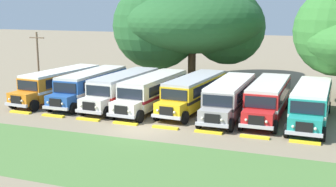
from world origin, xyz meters
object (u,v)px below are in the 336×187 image
object	(u,v)px
parked_bus_slot_0	(60,83)
parked_bus_slot_1	(91,85)
parked_bus_slot_3	(153,90)
parked_bus_slot_2	(124,88)
utility_pole	(38,59)
parked_bus_slot_6	(268,97)
parked_bus_slot_4	(194,91)
parked_bus_slot_7	(311,102)
broad_shade_tree	(192,21)
parked_bus_slot_5	(230,96)

from	to	relation	value
parked_bus_slot_0	parked_bus_slot_1	xyz separation A→B (m)	(3.30, 0.23, 0.00)
parked_bus_slot_0	parked_bus_slot_3	distance (m)	9.75
parked_bus_slot_2	utility_pole	xyz separation A→B (m)	(-11.94, 3.49, 1.72)
parked_bus_slot_1	parked_bus_slot_6	bearing A→B (deg)	90.70
parked_bus_slot_4	parked_bus_slot_7	size ratio (longest dim) A/B	1.01
parked_bus_slot_4	parked_bus_slot_0	bearing A→B (deg)	-82.53
parked_bus_slot_0	utility_pole	world-z (taller)	utility_pole
broad_shade_tree	parked_bus_slot_2	bearing A→B (deg)	-99.36
parked_bus_slot_0	parked_bus_slot_7	world-z (taller)	same
parked_bus_slot_0	parked_bus_slot_5	distance (m)	16.60
parked_bus_slot_6	parked_bus_slot_2	bearing A→B (deg)	-88.33
parked_bus_slot_3	utility_pole	distance (m)	15.48
parked_bus_slot_2	parked_bus_slot_5	distance (m)	9.84
parked_bus_slot_6	broad_shade_tree	size ratio (longest dim) A/B	0.62
parked_bus_slot_1	parked_bus_slot_7	xyz separation A→B (m)	(19.66, -0.36, 0.00)
broad_shade_tree	utility_pole	world-z (taller)	broad_shade_tree
parked_bus_slot_3	parked_bus_slot_6	distance (m)	9.89
parked_bus_slot_6	parked_bus_slot_4	bearing A→B (deg)	-92.71
parked_bus_slot_4	parked_bus_slot_2	bearing A→B (deg)	-79.90
parked_bus_slot_0	parked_bus_slot_6	xyz separation A→B (m)	(19.62, 0.48, 0.00)
parked_bus_slot_0	parked_bus_slot_4	distance (m)	13.26
parked_bus_slot_1	broad_shade_tree	xyz separation A→B (m)	(5.63, 13.02, 5.56)
parked_bus_slot_0	broad_shade_tree	bearing A→B (deg)	150.80
parked_bus_slot_7	parked_bus_slot_2	bearing A→B (deg)	-89.53
utility_pole	broad_shade_tree	bearing A→B (deg)	34.42
parked_bus_slot_5	broad_shade_tree	xyz separation A→B (m)	(-7.67, 13.41, 5.56)
utility_pole	parked_bus_slot_3	bearing A→B (deg)	-14.05
parked_bus_slot_7	parked_bus_slot_3	bearing A→B (deg)	-88.66
parked_bus_slot_0	parked_bus_slot_3	xyz separation A→B (m)	(9.75, -0.15, 0.00)
parked_bus_slot_2	utility_pole	world-z (taller)	utility_pole
parked_bus_slot_0	utility_pole	bearing A→B (deg)	-119.98
parked_bus_slot_0	parked_bus_slot_2	xyz separation A→B (m)	(6.76, 0.10, 0.00)
parked_bus_slot_6	parked_bus_slot_7	distance (m)	3.39
parked_bus_slot_4	utility_pole	world-z (taller)	utility_pole
parked_bus_slot_5	utility_pole	xyz separation A→B (m)	(-21.77, 3.74, 1.72)
parked_bus_slot_4	parked_bus_slot_3	bearing A→B (deg)	-71.09
broad_shade_tree	utility_pole	size ratio (longest dim) A/B	2.87
parked_bus_slot_6	parked_bus_slot_7	size ratio (longest dim) A/B	1.00
parked_bus_slot_2	broad_shade_tree	bearing A→B (deg)	172.94
parked_bus_slot_5	utility_pole	world-z (taller)	utility_pole
parked_bus_slot_6	broad_shade_tree	xyz separation A→B (m)	(-10.69, 12.78, 5.56)
parked_bus_slot_5	parked_bus_slot_7	size ratio (longest dim) A/B	1.00
utility_pole	parked_bus_slot_5	bearing A→B (deg)	-9.76
parked_bus_slot_5	parked_bus_slot_2	bearing A→B (deg)	-91.93
broad_shade_tree	parked_bus_slot_0	bearing A→B (deg)	-123.96
parked_bus_slot_7	parked_bus_slot_1	bearing A→B (deg)	-89.78
parked_bus_slot_4	parked_bus_slot_7	world-z (taller)	same
utility_pole	parked_bus_slot_4	bearing A→B (deg)	-8.69
parked_bus_slot_6	parked_bus_slot_5	bearing A→B (deg)	-78.24
parked_bus_slot_6	broad_shade_tree	bearing A→B (deg)	-140.10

